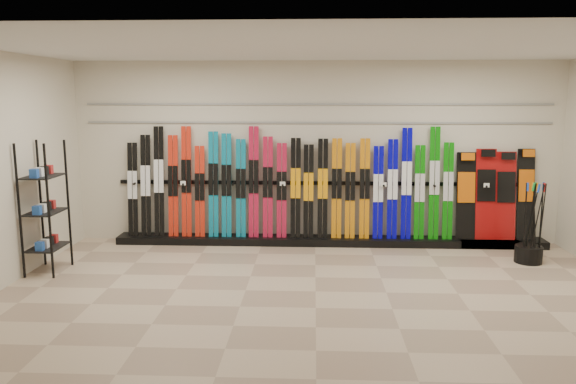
{
  "coord_description": "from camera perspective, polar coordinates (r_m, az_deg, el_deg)",
  "views": [
    {
      "loc": [
        -0.04,
        -6.77,
        2.45
      ],
      "look_at": [
        -0.39,
        1.0,
        1.1
      ],
      "focal_mm": 35.0,
      "sensor_mm": 36.0,
      "label": 1
    }
  ],
  "objects": [
    {
      "name": "ceiling",
      "position": [
        6.8,
        3.04,
        14.46
      ],
      "size": [
        8.0,
        8.0,
        0.0
      ],
      "primitive_type": "plane",
      "rotation": [
        3.14,
        0.0,
        0.0
      ],
      "color": "silver",
      "rests_on": "back_wall"
    },
    {
      "name": "back_wall",
      "position": [
        9.32,
        2.85,
        3.98
      ],
      "size": [
        8.0,
        0.0,
        8.0
      ],
      "primitive_type": "plane",
      "rotation": [
        1.57,
        0.0,
        0.0
      ],
      "color": "beige",
      "rests_on": "floor"
    },
    {
      "name": "ski_poles",
      "position": [
        8.93,
        23.7,
        -2.89
      ],
      "size": [
        0.3,
        0.29,
        1.18
      ],
      "color": "black",
      "rests_on": "pole_bin"
    },
    {
      "name": "skis",
      "position": [
        9.22,
        -0.07,
        0.47
      ],
      "size": [
        5.37,
        0.2,
        1.83
      ],
      "color": "black",
      "rests_on": "ski_rack_base"
    },
    {
      "name": "accessory_rack",
      "position": [
        8.45,
        -23.48,
        -1.45
      ],
      "size": [
        0.4,
        0.6,
        1.83
      ],
      "primitive_type": "cube",
      "color": "black",
      "rests_on": "floor"
    },
    {
      "name": "floor",
      "position": [
        7.21,
        2.82,
        -10.05
      ],
      "size": [
        8.0,
        8.0,
        0.0
      ],
      "primitive_type": "plane",
      "color": "gray",
      "rests_on": "ground"
    },
    {
      "name": "pole_bin",
      "position": [
        9.07,
        23.23,
        -5.83
      ],
      "size": [
        0.4,
        0.4,
        0.25
      ],
      "primitive_type": "cylinder",
      "color": "black",
      "rests_on": "floor"
    },
    {
      "name": "slatwall_rail_0",
      "position": [
        9.27,
        2.88,
        7.05
      ],
      "size": [
        7.6,
        0.02,
        0.03
      ],
      "primitive_type": "cube",
      "color": "gray",
      "rests_on": "back_wall"
    },
    {
      "name": "ski_rack_base",
      "position": [
        9.37,
        4.16,
        -4.96
      ],
      "size": [
        8.0,
        0.4,
        0.12
      ],
      "primitive_type": "cube",
      "color": "black",
      "rests_on": "floor"
    },
    {
      "name": "slatwall_rail_1",
      "position": [
        9.26,
        2.9,
        8.9
      ],
      "size": [
        7.6,
        0.02,
        0.03
      ],
      "primitive_type": "cube",
      "color": "gray",
      "rests_on": "back_wall"
    },
    {
      "name": "snowboards",
      "position": [
        9.73,
        20.28,
        -0.3
      ],
      "size": [
        1.25,
        0.23,
        1.47
      ],
      "color": "black",
      "rests_on": "ski_rack_base"
    }
  ]
}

